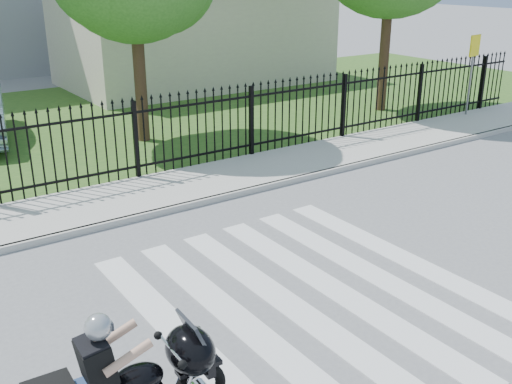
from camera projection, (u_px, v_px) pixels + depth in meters
ground at (312, 297)px, 8.58m from camera, size 120.00×120.00×0.00m
crosswalk at (312, 297)px, 8.58m from camera, size 5.00×5.50×0.01m
sidewalk at (159, 192)px, 12.42m from camera, size 40.00×2.00×0.12m
curb at (181, 207)px, 11.65m from camera, size 40.00×0.12×0.12m
grass_strip at (56, 125)px, 17.84m from camera, size 40.00×12.00×0.02m
iron_fence at (136, 142)px, 12.89m from camera, size 26.00×0.04×1.80m
building_low at (194, 38)px, 24.02m from camera, size 10.00×6.00×3.50m
traffic_sign at (473, 58)px, 18.10m from camera, size 0.53×0.12×2.43m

